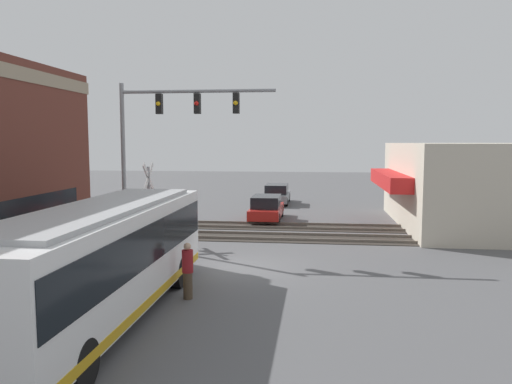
{
  "coord_description": "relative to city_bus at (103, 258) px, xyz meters",
  "views": [
    {
      "loc": [
        -18.34,
        -2.76,
        4.76
      ],
      "look_at": [
        5.3,
        0.09,
        2.35
      ],
      "focal_mm": 35.0,
      "sensor_mm": 36.0,
      "label": 1
    }
  ],
  "objects": [
    {
      "name": "traffic_signal_gantry",
      "position": [
        9.75,
        1.19,
        3.74
      ],
      "size": [
        0.42,
        7.12,
        7.4
      ],
      "color": "gray",
      "rests_on": "ground"
    },
    {
      "name": "city_bus",
      "position": [
        0.0,
        0.0,
        0.0
      ],
      "size": [
        10.79,
        2.59,
        3.11
      ],
      "color": "white",
      "rests_on": "ground"
    },
    {
      "name": "rail_track_far",
      "position": [
        15.24,
        -2.8,
        -1.69
      ],
      "size": [
        2.6,
        60.0,
        0.15
      ],
      "color": "#332D28",
      "rests_on": "ground"
    },
    {
      "name": "ground_plane",
      "position": [
        6.04,
        -2.8,
        -1.71
      ],
      "size": [
        120.0,
        120.0,
        0.0
      ],
      "primitive_type": "plane",
      "color": "#565659"
    },
    {
      "name": "rail_track_near",
      "position": [
        12.04,
        -2.8,
        -1.69
      ],
      "size": [
        2.6,
        60.0,
        0.15
      ],
      "color": "#332D28",
      "rests_on": "ground"
    },
    {
      "name": "parked_car_red",
      "position": [
        17.56,
        -2.6,
        -1.01
      ],
      "size": [
        4.75,
        1.82,
        1.51
      ],
      "color": "#B21E19",
      "rests_on": "ground"
    },
    {
      "name": "shop_building",
      "position": [
        16.79,
        -14.3,
        0.62
      ],
      "size": [
        12.64,
        9.32,
        4.67
      ],
      "color": "beige",
      "rests_on": "ground"
    },
    {
      "name": "pedestrian_near_bus",
      "position": [
        2.09,
        -1.74,
        -0.83
      ],
      "size": [
        0.34,
        0.34,
        1.73
      ],
      "color": "#473828",
      "rests_on": "ground"
    },
    {
      "name": "crossing_signal",
      "position": [
        10.13,
        2.22,
        0.58
      ],
      "size": [
        1.41,
        1.18,
        3.81
      ],
      "color": "gray",
      "rests_on": "ground"
    },
    {
      "name": "parked_car_grey",
      "position": [
        25.63,
        -2.6,
        -1.01
      ],
      "size": [
        4.84,
        1.82,
        1.51
      ],
      "color": "slate",
      "rests_on": "ground"
    }
  ]
}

